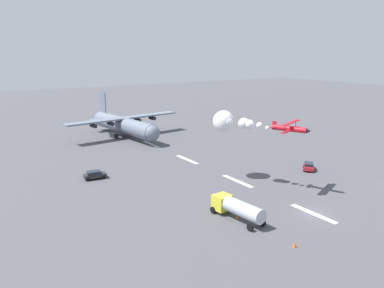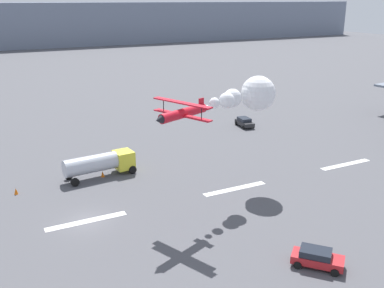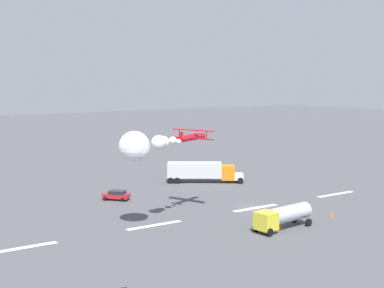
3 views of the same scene
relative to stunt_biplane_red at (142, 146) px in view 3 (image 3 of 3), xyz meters
name	(u,v)px [view 3 (image 3 of 3)]	position (x,y,z in m)	size (l,w,h in m)	color
ground_plane	(256,208)	(-19.25, -0.61, -10.62)	(440.00, 440.00, 0.00)	#4C4C51
runway_stripe_3	(336,194)	(-36.46, -0.61, -10.61)	(8.00, 0.90, 0.01)	white
runway_stripe_4	(256,208)	(-19.25, -0.61, -10.61)	(8.00, 0.90, 0.01)	white
runway_stripe_5	(154,225)	(-2.04, -0.61, -10.61)	(8.00, 0.90, 0.01)	white
runway_stripe_6	(23,248)	(15.18, -0.61, -10.61)	(8.00, 0.90, 0.01)	white
stunt_biplane_red	(142,146)	(0.00, 0.00, 0.00)	(17.02, 9.82, 3.92)	red
semi_truck_orange	(202,171)	(-24.02, -21.28, -8.50)	(12.95, 10.13, 3.70)	silver
fuel_tanker_truck	(283,216)	(-14.69, 10.03, -8.88)	(8.83, 3.50, 2.90)	yellow
followme_car_yellow	(116,195)	(-4.48, -16.83, -9.81)	(4.09, 4.29, 1.52)	#B21E23
traffic_cone_near	(332,214)	(-24.64, 9.27, -10.24)	(0.44, 0.44, 0.75)	orange
traffic_cone_far	(281,226)	(-14.55, 9.85, -10.24)	(0.44, 0.44, 0.75)	orange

